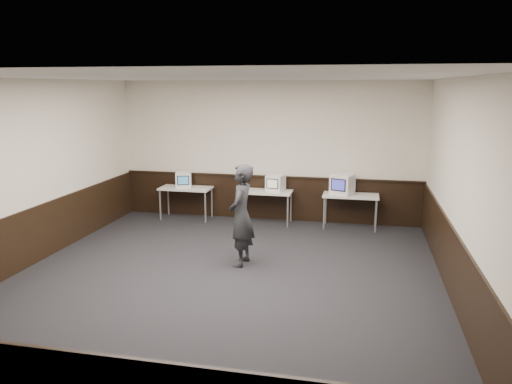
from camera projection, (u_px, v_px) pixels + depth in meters
floor at (222, 282)px, 7.98m from camera, size 8.00×8.00×0.00m
ceiling at (219, 77)px, 7.31m from camera, size 8.00×8.00×0.00m
back_wall at (269, 151)px, 11.47m from camera, size 7.00×0.00×7.00m
front_wall at (76, 282)px, 3.82m from camera, size 7.00×0.00×7.00m
left_wall at (20, 176)px, 8.36m from camera, size 0.00×8.00×8.00m
right_wall at (463, 194)px, 6.92m from camera, size 0.00×8.00×8.00m
wainscot_back at (268, 198)px, 11.68m from camera, size 6.98×0.04×1.00m
wainscot_left at (27, 238)px, 8.59m from camera, size 0.04×7.98×1.00m
wainscot_right at (455, 269)px, 7.16m from camera, size 0.04×7.98×1.00m
wainscot_rail at (268, 176)px, 11.55m from camera, size 6.98×0.06×0.04m
desk_left at (186, 190)px, 11.67m from camera, size 1.20×0.60×0.75m
desk_center at (265, 194)px, 11.28m from camera, size 1.20×0.60×0.75m
desk_right at (351, 198)px, 10.89m from camera, size 1.20×0.60×0.75m
emac_left at (184, 180)px, 11.63m from camera, size 0.46×0.47×0.36m
emac_center at (276, 183)px, 11.21m from camera, size 0.44×0.45×0.37m
emac_right at (342, 184)px, 10.88m from camera, size 0.57×0.59×0.44m
person at (241, 215)px, 8.59m from camera, size 0.46×0.67×1.78m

